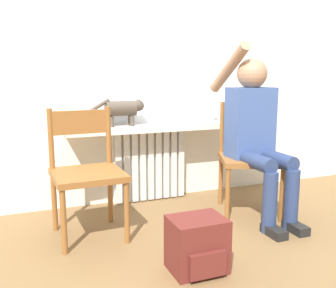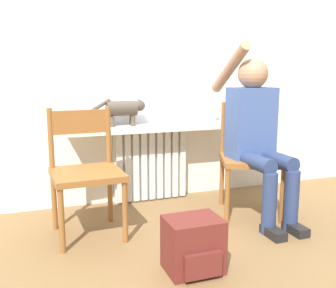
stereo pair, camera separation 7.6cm
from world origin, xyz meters
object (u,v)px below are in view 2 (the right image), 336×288
(person, at_px, (257,129))
(cat, at_px, (124,109))
(chair_right, at_px, (250,156))
(chair_left, at_px, (86,170))
(backpack, at_px, (193,245))

(person, height_order, cat, person)
(chair_right, height_order, person, person)
(chair_left, xyz_separation_m, person, (1.24, -0.10, 0.23))
(chair_left, bearing_deg, cat, 48.23)
(chair_left, bearing_deg, backpack, -58.86)
(person, distance_m, cat, 1.04)
(chair_right, relative_size, person, 0.65)
(chair_right, height_order, cat, cat)
(chair_right, distance_m, backpack, 1.10)
(chair_right, height_order, backpack, chair_right)
(chair_left, relative_size, chair_right, 1.00)
(chair_right, distance_m, cat, 1.05)
(chair_left, xyz_separation_m, chair_right, (1.26, -0.00, 0.00))
(person, height_order, backpack, person)
(chair_left, distance_m, backpack, 0.91)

